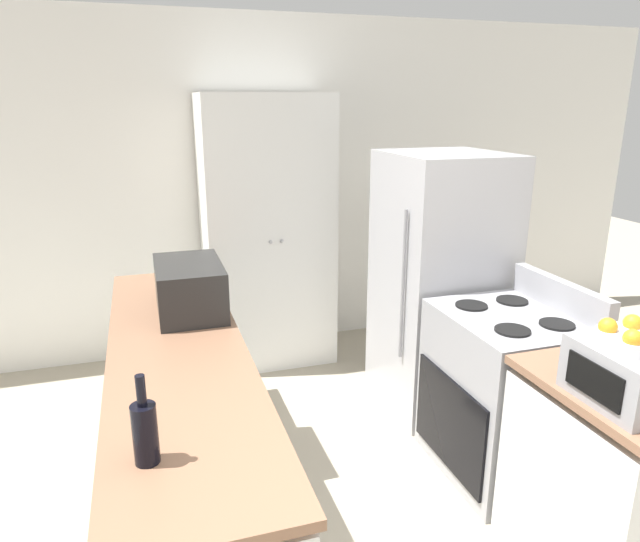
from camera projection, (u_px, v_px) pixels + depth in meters
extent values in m
cube|color=white|center=(262.00, 188.00, 4.53)|extent=(7.00, 0.06, 2.60)
cube|color=silver|center=(185.00, 444.00, 2.69)|extent=(0.58, 2.42, 0.83)
cube|color=#896047|center=(178.00, 352.00, 2.55)|extent=(0.60, 2.47, 0.04)
cube|color=silver|center=(608.00, 489.00, 2.37)|extent=(0.58, 0.72, 0.83)
cube|color=#896047|center=(626.00, 387.00, 2.24)|extent=(0.60, 0.73, 0.04)
cube|color=white|center=(267.00, 233.00, 4.30)|extent=(0.94, 0.57, 2.02)
sphere|color=#B2B2B7|center=(271.00, 242.00, 4.02)|extent=(0.03, 0.03, 0.03)
sphere|color=#B2B2B7|center=(282.00, 241.00, 4.04)|extent=(0.03, 0.03, 0.03)
cube|color=#9E9EA3|center=(504.00, 394.00, 3.07)|extent=(0.64, 0.76, 0.91)
cube|color=black|center=(449.00, 423.00, 3.00)|extent=(0.02, 0.67, 0.50)
cube|color=#9E9EA3|center=(561.00, 295.00, 3.00)|extent=(0.06, 0.72, 0.16)
cylinder|color=black|center=(513.00, 330.00, 2.73)|extent=(0.17, 0.17, 0.01)
cylinder|color=black|center=(471.00, 305.00, 3.06)|extent=(0.17, 0.17, 0.01)
cylinder|color=black|center=(557.00, 324.00, 2.81)|extent=(0.17, 0.17, 0.01)
cylinder|color=black|center=(512.00, 301.00, 3.14)|extent=(0.17, 0.17, 0.01)
cube|color=#B7B7BC|center=(439.00, 283.00, 3.69)|extent=(0.69, 0.76, 1.67)
cylinder|color=gray|center=(403.00, 286.00, 3.37)|extent=(0.02, 0.02, 0.92)
cube|color=black|center=(190.00, 288.00, 2.95)|extent=(0.33, 0.53, 0.26)
cube|color=black|center=(224.00, 287.00, 2.96)|extent=(0.01, 0.33, 0.19)
cylinder|color=black|center=(145.00, 434.00, 1.72)|extent=(0.08, 0.08, 0.19)
cylinder|color=black|center=(141.00, 391.00, 1.68)|extent=(0.03, 0.03, 0.10)
cube|color=#939399|center=(627.00, 375.00, 2.07)|extent=(0.29, 0.37, 0.22)
cube|color=black|center=(594.00, 381.00, 2.02)|extent=(0.01, 0.26, 0.13)
cylinder|color=silver|center=(631.00, 341.00, 2.03)|extent=(0.25, 0.25, 0.05)
sphere|color=orange|center=(633.00, 323.00, 2.09)|extent=(0.07, 0.07, 0.07)
sphere|color=orange|center=(608.00, 327.00, 2.06)|extent=(0.07, 0.07, 0.07)
sphere|color=orange|center=(633.00, 339.00, 1.96)|extent=(0.07, 0.07, 0.07)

